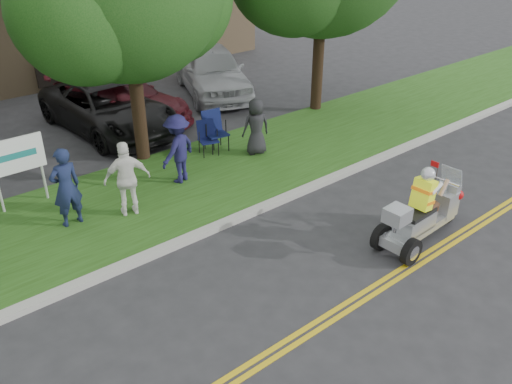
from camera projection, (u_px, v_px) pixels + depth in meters
ground at (320, 297)px, 9.75m from camera, size 120.00×120.00×0.00m
centerline_near at (344, 313)px, 9.35m from camera, size 60.00×0.10×0.01m
centerline_far at (337, 308)px, 9.46m from camera, size 60.00×0.10×0.01m
curb at (219, 226)px, 11.78m from camera, size 60.00×0.25×0.12m
grass_verge at (167, 190)px, 13.23m from camera, size 60.00×4.00×0.10m
commercial_building at (30, 17)px, 22.74m from camera, size 18.00×8.20×4.00m
business_sign at (16, 159)px, 11.97m from camera, size 1.25×0.06×1.75m
trike_scooter at (422, 216)px, 11.10m from camera, size 2.61×0.88×1.71m
lawn_chair_a at (207, 135)px, 14.85m from camera, size 0.61×0.63×0.93m
lawn_chair_b at (214, 128)px, 15.07m from camera, size 0.66×0.68×1.11m
spectator_adult_left at (66, 187)px, 11.36m from camera, size 0.66×0.45×1.77m
spectator_adult_right at (127, 179)px, 11.77m from camera, size 1.09×0.71×1.72m
spectator_chair_a at (178, 149)px, 13.18m from camera, size 1.28×1.00×1.73m
spectator_chair_b at (256, 127)px, 14.72m from camera, size 0.88×0.71×1.56m
parked_car_mid at (108, 108)px, 16.51m from camera, size 2.72×5.41×1.47m
parked_car_right at (121, 100)px, 17.25m from camera, size 3.60×5.28×1.42m
parked_car_far_right at (212, 70)px, 19.67m from camera, size 3.88×5.54×1.75m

